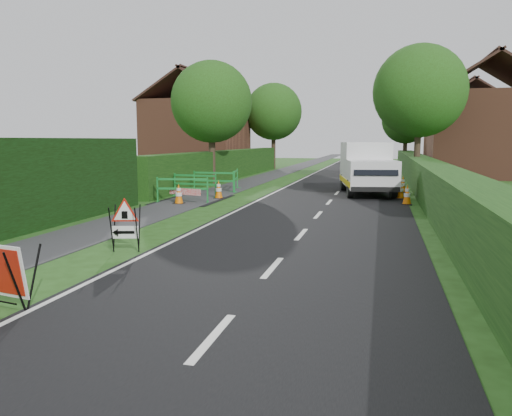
{
  "coord_description": "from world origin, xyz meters",
  "views": [
    {
      "loc": [
        4.46,
        -8.08,
        2.44
      ],
      "look_at": [
        1.51,
        3.65,
        0.79
      ],
      "focal_mm": 35.0,
      "sensor_mm": 36.0,
      "label": 1
    }
  ],
  "objects": [
    {
      "name": "traffic_cone_2",
      "position": [
        5.46,
        16.22,
        0.39
      ],
      "size": [
        0.38,
        0.38,
        0.79
      ],
      "color": "black",
      "rests_on": "ground"
    },
    {
      "name": "hatchback_car",
      "position": [
        3.12,
        24.53,
        0.66
      ],
      "size": [
        1.63,
        3.91,
        1.32
      ],
      "primitive_type": "imported",
      "rotation": [
        0.0,
        0.0,
        -0.02
      ],
      "color": "white",
      "rests_on": "ground"
    },
    {
      "name": "tree_ne",
      "position": [
        6.4,
        22.0,
        5.17
      ],
      "size": [
        5.2,
        5.2,
        7.79
      ],
      "color": "#2D2116",
      "rests_on": "ground"
    },
    {
      "name": "traffic_cone_3",
      "position": [
        -3.07,
        9.63,
        0.39
      ],
      "size": [
        0.38,
        0.38,
        0.79
      ],
      "color": "black",
      "rests_on": "ground"
    },
    {
      "name": "house_east_a",
      "position": [
        11.0,
        28.0,
        2.9
      ],
      "size": [
        7.5,
        7.4,
        7.88
      ],
      "color": "brown",
      "rests_on": "ground"
    },
    {
      "name": "hedge_west_far",
      "position": [
        -5.0,
        22.0,
        0.0
      ],
      "size": [
        1.0,
        24.0,
        1.8
      ],
      "primitive_type": "cube",
      "color": "#14380F",
      "rests_on": "ground"
    },
    {
      "name": "ped_barrier_0",
      "position": [
        -3.11,
        10.11,
        0.63
      ],
      "size": [
        2.09,
        0.68,
        1.0
      ],
      "rotation": [
        0.0,
        0.0,
        0.16
      ],
      "color": "#17812F",
      "rests_on": "ground"
    },
    {
      "name": "traffic_cone_0",
      "position": [
        5.43,
        11.53,
        0.39
      ],
      "size": [
        0.38,
        0.38,
        0.79
      ],
      "color": "black",
      "rests_on": "ground"
    },
    {
      "name": "tree_nw",
      "position": [
        -4.6,
        18.0,
        4.48
      ],
      "size": [
        4.4,
        4.4,
        6.7
      ],
      "color": "#2D2116",
      "rests_on": "ground"
    },
    {
      "name": "traffic_cone_4",
      "position": [
        -2.15,
        11.71,
        0.39
      ],
      "size": [
        0.38,
        0.38,
        0.79
      ],
      "color": "black",
      "rests_on": "ground"
    },
    {
      "name": "works_van",
      "position": [
        3.8,
        15.12,
        1.24
      ],
      "size": [
        2.81,
        5.39,
        2.34
      ],
      "rotation": [
        0.0,
        0.0,
        0.16
      ],
      "color": "silver",
      "rests_on": "ground"
    },
    {
      "name": "tree_fe",
      "position": [
        6.4,
        38.0,
        4.22
      ],
      "size": [
        4.2,
        4.2,
        6.33
      ],
      "color": "#2D2116",
      "rests_on": "ground"
    },
    {
      "name": "ground",
      "position": [
        0.0,
        0.0,
        0.0
      ],
      "size": [
        120.0,
        120.0,
        0.0
      ],
      "primitive_type": "plane",
      "color": "#204313",
      "rests_on": "ground"
    },
    {
      "name": "triangle_sign",
      "position": [
        -0.92,
        1.54,
        0.7
      ],
      "size": [
        0.85,
        0.85,
        1.01
      ],
      "rotation": [
        0.0,
        0.0,
        0.26
      ],
      "color": "black",
      "rests_on": "ground"
    },
    {
      "name": "redwhite_plank",
      "position": [
        -2.95,
        9.98,
        0.0
      ],
      "size": [
        1.46,
        0.44,
        0.25
      ],
      "primitive_type": "cube",
      "rotation": [
        0.0,
        0.0,
        -0.27
      ],
      "color": "red",
      "rests_on": "ground"
    },
    {
      "name": "ped_barrier_3",
      "position": [
        -2.47,
        15.3,
        0.63
      ],
      "size": [
        0.73,
        2.09,
        1.0
      ],
      "rotation": [
        0.0,
        0.0,
        1.76
      ],
      "color": "#17812F",
      "rests_on": "ground"
    },
    {
      "name": "house_east_b",
      "position": [
        12.0,
        42.0,
        2.9
      ],
      "size": [
        7.5,
        7.4,
        7.88
      ],
      "color": "brown",
      "rests_on": "ground"
    },
    {
      "name": "traffic_cone_1",
      "position": [
        5.25,
        13.47,
        0.39
      ],
      "size": [
        0.38,
        0.38,
        0.79
      ],
      "color": "black",
      "rests_on": "ground"
    },
    {
      "name": "footpath",
      "position": [
        -3.0,
        35.0,
        0.01
      ],
      "size": [
        2.0,
        90.0,
        0.02
      ],
      "primitive_type": "cube",
      "color": "#2D2D30",
      "rests_on": "ground"
    },
    {
      "name": "ped_barrier_1",
      "position": [
        -3.37,
        12.15,
        0.63
      ],
      "size": [
        2.09,
        0.61,
        1.0
      ],
      "rotation": [
        0.0,
        0.0,
        -0.13
      ],
      "color": "#17812F",
      "rests_on": "ground"
    },
    {
      "name": "road_surface",
      "position": [
        2.5,
        35.0,
        0.0
      ],
      "size": [
        6.0,
        90.0,
        0.02
      ],
      "primitive_type": "cube",
      "color": "black",
      "rests_on": "ground"
    },
    {
      "name": "ped_barrier_2",
      "position": [
        -3.14,
        14.05,
        0.63
      ],
      "size": [
        2.07,
        0.39,
        1.0
      ],
      "rotation": [
        0.0,
        0.0,
        -0.02
      ],
      "color": "#17812F",
      "rests_on": "ground"
    },
    {
      "name": "hedge_east",
      "position": [
        6.5,
        16.0,
        0.0
      ],
      "size": [
        1.2,
        50.0,
        1.5
      ],
      "primitive_type": "cube",
      "color": "#14380F",
      "rests_on": "ground"
    },
    {
      "name": "house_west",
      "position": [
        -10.0,
        30.0,
        2.9
      ],
      "size": [
        7.5,
        7.4,
        7.88
      ],
      "color": "brown",
      "rests_on": "ground"
    },
    {
      "name": "tree_fw",
      "position": [
        -4.6,
        34.0,
        4.83
      ],
      "size": [
        4.8,
        4.8,
        7.24
      ],
      "color": "#2D2116",
      "rests_on": "ground"
    }
  ]
}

